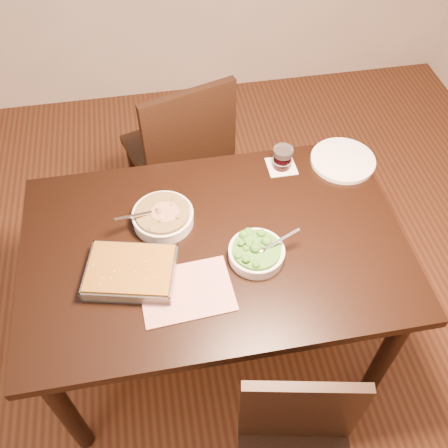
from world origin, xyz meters
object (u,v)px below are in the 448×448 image
broccoli_bowl (257,252)px  baking_dish (131,272)px  table (215,258)px  wine_tumbler (282,157)px  dinner_plate (343,160)px  chair_far (182,150)px  stew_bowl (163,216)px

broccoli_bowl → baking_dish: bearing=-179.6°
baking_dish → table: bearing=30.4°
wine_tumbler → dinner_plate: wine_tumbler is taller
table → baking_dish: size_ratio=4.04×
table → chair_far: (-0.04, 0.76, -0.12)m
broccoli_bowl → baking_dish: broccoli_bowl is taller
dinner_plate → stew_bowl: bearing=-166.0°
stew_bowl → table: bearing=-37.7°
table → dinner_plate: size_ratio=5.22×
table → chair_far: chair_far is taller
baking_dish → wine_tumbler: size_ratio=3.76×
table → broccoli_bowl: size_ratio=6.18×
chair_far → dinner_plate: bearing=128.7°
dinner_plate → baking_dish: bearing=-155.2°
stew_bowl → chair_far: 0.68m
stew_bowl → broccoli_bowl: bearing=-35.7°
baking_dish → dinner_plate: 1.00m
broccoli_bowl → wine_tumbler: size_ratio=2.46×
table → baking_dish: bearing=-163.0°
stew_bowl → chair_far: (0.13, 0.62, -0.25)m
baking_dish → wine_tumbler: bearing=47.5°
table → chair_far: 0.77m
table → wine_tumbler: 0.51m
broccoli_bowl → dinner_plate: broccoli_bowl is taller
baking_dish → wine_tumbler: wine_tumbler is taller
baking_dish → dinner_plate: (0.90, 0.42, -0.02)m
wine_tumbler → dinner_plate: (0.26, -0.02, -0.04)m
broccoli_bowl → dinner_plate: 0.62m
table → broccoli_bowl: bearing=-33.2°
baking_dish → chair_far: bearing=86.0°
wine_tumbler → table: bearing=-134.7°
chair_far → wine_tumbler: bearing=115.3°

